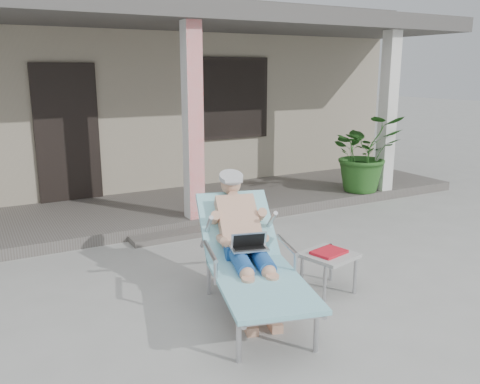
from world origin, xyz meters
TOP-DOWN VIEW (x-y plane):
  - ground at (0.00, 0.00)m, footprint 60.00×60.00m
  - house at (0.00, 6.50)m, footprint 10.40×5.40m
  - porch_deck at (0.00, 3.00)m, footprint 10.00×2.00m
  - porch_overhang at (0.00, 2.95)m, footprint 10.00×2.30m
  - porch_step at (0.00, 1.85)m, footprint 2.00×0.30m
  - lounger at (-0.54, -0.29)m, footprint 1.16×1.97m
  - side_table at (0.32, -0.40)m, footprint 0.56×0.56m
  - potted_palm at (3.13, 2.25)m, footprint 1.41×1.31m

SIDE VIEW (x-z plane):
  - ground at x=0.00m, z-range 0.00..0.00m
  - porch_step at x=0.00m, z-range 0.00..0.07m
  - porch_deck at x=0.00m, z-range 0.00..0.15m
  - side_table at x=0.32m, z-range 0.14..0.56m
  - lounger at x=-0.54m, z-range 0.14..1.38m
  - potted_palm at x=3.13m, z-range 0.15..1.44m
  - house at x=0.00m, z-range 0.02..3.32m
  - porch_overhang at x=0.00m, z-range 1.36..4.21m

